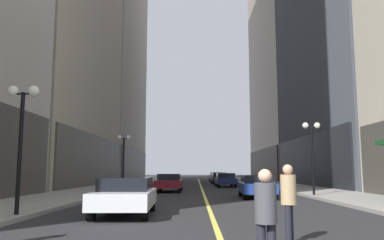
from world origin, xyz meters
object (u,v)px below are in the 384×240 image
car_white (126,195)px  car_red (216,176)px  street_lamp_left_far (124,150)px  street_lamp_left_near (22,120)px  pedestrian_with_orange_bag (266,213)px  car_maroon (169,182)px  car_blue (256,185)px  car_black (219,178)px  pedestrian_in_tan_trench (289,197)px  street_lamp_right_mid (312,142)px  car_navy (225,179)px

car_white → car_red: same height
car_red → street_lamp_left_far: street_lamp_left_far is taller
car_red → street_lamp_left_near: (-8.82, -43.04, 2.54)m
pedestrian_with_orange_bag → street_lamp_left_far: street_lamp_left_far is taller
car_maroon → street_lamp_left_near: size_ratio=1.03×
car_red → pedestrian_with_orange_bag: bearing=-92.2°
car_white → car_red: (5.47, 41.93, -0.00)m
car_blue → car_black: bearing=91.6°
car_white → car_maroon: bearing=88.0°
pedestrian_in_tan_trench → street_lamp_left_near: 9.17m
car_red → street_lamp_right_mid: 33.11m
car_blue → street_lamp_left_near: (-9.36, -9.79, 2.54)m
car_maroon → street_lamp_left_near: 17.08m
street_lamp_right_mid → pedestrian_with_orange_bag: bearing=-109.1°
pedestrian_in_tan_trench → street_lamp_left_far: bearing=109.1°
pedestrian_with_orange_bag → street_lamp_left_near: street_lamp_left_near is taller
street_lamp_left_near → street_lamp_left_far: bearing=90.0°
street_lamp_left_far → street_lamp_right_mid: same height
car_blue → car_red: (-0.54, 33.25, 0.00)m
pedestrian_with_orange_bag → street_lamp_left_far: bearing=105.2°
car_white → street_lamp_left_far: (-3.35, 17.51, 2.54)m
car_navy → car_black: bearing=90.2°
street_lamp_right_mid → street_lamp_left_near: bearing=-141.3°
street_lamp_left_far → street_lamp_left_near: bearing=-90.0°
street_lamp_left_near → street_lamp_right_mid: size_ratio=1.00×
car_maroon → street_lamp_right_mid: bearing=-34.7°
car_blue → car_black: same height
car_maroon → street_lamp_left_far: 5.13m
street_lamp_left_far → car_red: bearing=70.1°
car_black → street_lamp_right_mid: 23.97m
street_lamp_left_near → street_lamp_right_mid: 16.41m
car_maroon → car_red: (4.93, 26.60, -0.00)m
car_blue → car_maroon: size_ratio=0.96×
car_white → car_navy: bearing=77.3°
pedestrian_with_orange_bag → pedestrian_in_tan_trench: pedestrian_in_tan_trench is taller
car_navy → car_red: (0.09, 18.12, -0.00)m
car_navy → pedestrian_with_orange_bag: size_ratio=2.81×
car_white → pedestrian_in_tan_trench: size_ratio=2.50×
street_lamp_right_mid → street_lamp_left_far: bearing=146.9°
pedestrian_with_orange_bag → car_black: bearing=87.5°
pedestrian_with_orange_bag → car_navy: bearing=86.7°
car_navy → street_lamp_left_far: bearing=-144.2°
car_black → street_lamp_left_far: 17.64m
pedestrian_in_tan_trench → car_navy: bearing=88.3°
car_blue → street_lamp_right_mid: bearing=7.9°
street_lamp_left_far → pedestrian_with_orange_bag: bearing=-74.8°
car_red → street_lamp_left_near: 44.01m
car_black → pedestrian_in_tan_trench: pedestrian_in_tan_trench is taller
car_navy → street_lamp_left_near: size_ratio=1.01×
car_blue → car_navy: 15.14m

